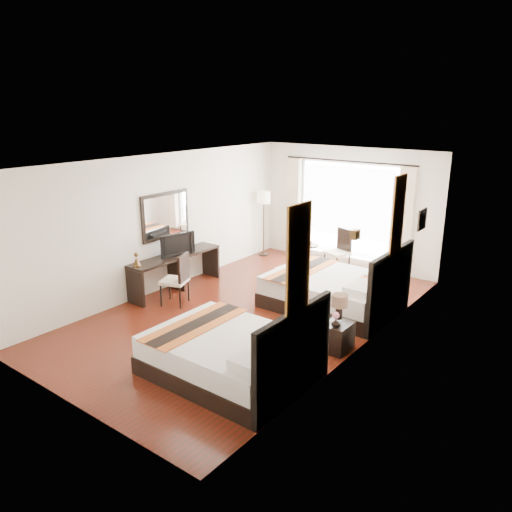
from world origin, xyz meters
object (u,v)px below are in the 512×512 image
Objects in this scene: table_lamp at (339,302)px; fruit_bowl at (307,243)px; floor_lamp at (264,202)px; nightstand at (337,337)px; side_table at (307,256)px; bed_far at (335,291)px; console_desk at (176,272)px; vase at (336,320)px; desk_chair at (176,289)px; television at (176,244)px; window_chair at (338,259)px; bed_near at (233,354)px.

fruit_bowl is at bearing 128.50° from table_lamp.
floor_lamp reaches higher than fruit_bowl.
nightstand is 0.83× the size of side_table.
nightstand is at bearing -60.13° from bed_far.
table_lamp is (0.83, -1.42, 0.43)m from bed_far.
console_desk is at bearing -89.81° from floor_lamp.
vase is (0.03, -0.14, 0.34)m from nightstand.
table_lamp is 3.42m from desk_chair.
console_desk is at bearing -115.74° from fruit_bowl.
window_chair is (2.13, 3.02, -0.68)m from television.
bed_near is 16.37× the size of vase.
bed_near is at bearing -31.71° from console_desk.
bed_near reaches higher than side_table.
bed_near is 2.24× the size of window_chair.
side_table is at bearing 127.31° from vase.
nightstand is (0.82, 1.58, -0.10)m from bed_near.
desk_chair is at bearing -179.13° from vase.
floor_lamp reaches higher than bed_near.
desk_chair is at bearing -176.70° from nightstand.
bed_near is 3.09m from bed_far.
table_lamp is at bearing -51.51° from side_table.
bed_near is 1.37× the size of floor_lamp.
vase is at bearing -79.22° from nightstand.
bed_near is at bearing -57.80° from floor_lamp.
nightstand is 0.22× the size of console_desk.
window_chair is (-1.83, 3.40, 0.08)m from nightstand.
vase is at bearing -61.60° from bed_far.
vase is at bearing -52.69° from side_table.
bed_near is 0.96× the size of bed_far.
bed_near is 4.75× the size of nightstand.
table_lamp is at bearing 114.73° from nightstand.
bed_far reaches higher than fruit_bowl.
vase is at bearing 159.37° from desk_chair.
fruit_bowl is (-0.01, 0.02, 0.31)m from side_table.
bed_far is 2.14m from window_chair.
floor_lamp is at bearing 90.19° from console_desk.
bed_near is at bearing 29.79° from window_chair.
floor_lamp reaches higher than window_chair.
nightstand is at bearing -40.92° from floor_lamp.
table_lamp is 3.95m from television.
side_table is (0.84, 3.46, -0.02)m from desk_chair.
bed_far is at bearing -45.95° from fruit_bowl.
nightstand is 1.17× the size of table_lamp.
bed_near is at bearing -70.12° from side_table.
floor_lamp reaches higher than nightstand.
fruit_bowl is (-1.77, 4.86, 0.27)m from bed_near.
vase is 4.05m from console_desk.
floor_lamp is at bearing 138.11° from vase.
side_table is at bearing -61.03° from window_chair.
bed_far is 3.84m from floor_lamp.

